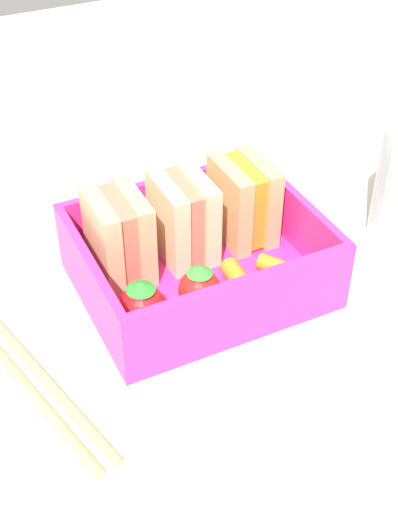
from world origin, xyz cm
name	(u,v)px	position (x,y,z in cm)	size (l,w,h in cm)	color
ground_plane	(199,295)	(0.00, 0.00, -1.00)	(120.00, 120.00, 2.00)	beige
bento_tray	(199,279)	(0.00, 0.00, 0.60)	(16.51, 13.30, 1.20)	#F02F93
bento_rim	(199,249)	(0.00, 0.00, 3.34)	(16.51, 13.30, 4.28)	#F02F93
sandwich_left	(119,236)	(-4.90, 2.59, 4.33)	(3.58, 5.18, 6.26)	tan
sandwich_center_left	(183,218)	(0.00, 2.59, 4.33)	(3.58, 5.18, 6.26)	beige
sandwich_center	(243,201)	(4.90, 2.59, 4.33)	(3.58, 5.18, 6.26)	tan
strawberry_far_left	(142,307)	(-5.68, -3.31, 2.90)	(3.16, 3.16, 3.76)	red
strawberry_left	(200,289)	(-1.51, -3.22, 2.77)	(2.90, 2.90, 3.50)	red
carrot_stick_far_left	(240,282)	(1.74, -2.86, 1.88)	(1.37, 1.37, 3.83)	orange
carrot_stick_left	(282,269)	(5.15, -2.90, 1.81)	(1.23, 1.23, 3.58)	orange
chopstick_pair	(18,359)	(-13.78, -1.76, 0.35)	(6.86, 20.86, 0.70)	#D9B768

